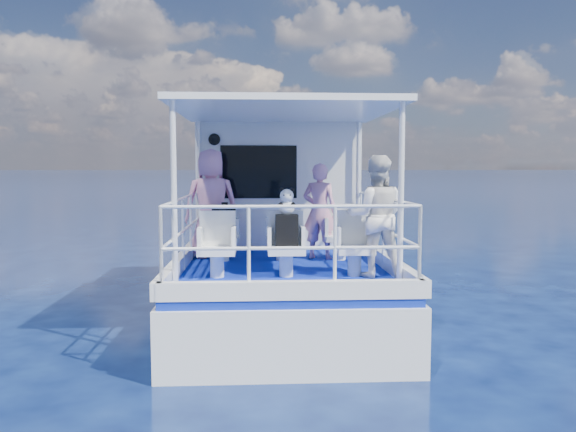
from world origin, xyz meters
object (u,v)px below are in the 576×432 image
object	(u,v)px
passenger_stbd_aft	(376,216)
panda	(287,201)
passenger_port_fwd	(211,203)
backpack_center	(287,231)

from	to	relation	value
passenger_stbd_aft	panda	bearing A→B (deg)	4.85
passenger_port_fwd	passenger_stbd_aft	world-z (taller)	passenger_port_fwd
panda	passenger_port_fwd	bearing A→B (deg)	123.76
passenger_port_fwd	passenger_stbd_aft	size ratio (longest dim) A/B	1.09
backpack_center	passenger_stbd_aft	bearing A→B (deg)	-0.22
passenger_port_fwd	panda	size ratio (longest dim) A/B	5.01
backpack_center	panda	size ratio (longest dim) A/B	1.27
passenger_stbd_aft	passenger_port_fwd	bearing A→B (deg)	-30.59
panda	backpack_center	bearing A→B (deg)	-86.15
passenger_stbd_aft	panda	distance (m)	1.18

